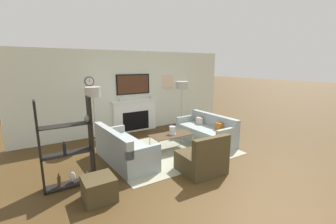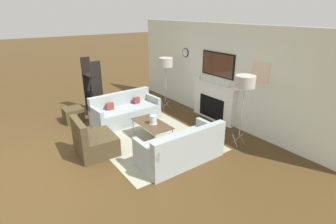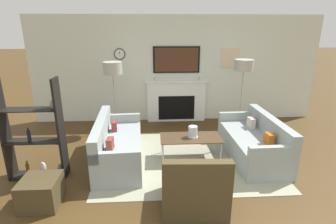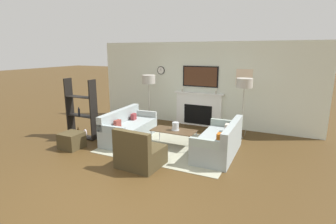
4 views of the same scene
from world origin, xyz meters
TOP-DOWN VIEW (x-y plane):
  - ground_plane at (0.00, 0.00)m, footprint 60.00×60.00m
  - fireplace_wall at (0.00, 4.73)m, footprint 7.40×0.28m
  - area_rug at (0.00, 2.45)m, footprint 3.19×2.48m
  - couch_left at (-1.29, 2.44)m, footprint 0.88×1.93m
  - couch_right at (1.29, 2.45)m, footprint 0.86×1.83m
  - armchair at (-0.07, 1.06)m, footprint 0.91×0.85m
  - coffee_table at (0.08, 2.48)m, footprint 1.14×0.56m
  - hurricane_candle at (0.12, 2.49)m, footprint 0.20×0.20m
  - floor_lamp_left at (-1.52, 4.01)m, footprint 0.43×0.43m
  - floor_lamp_right at (1.52, 4.01)m, footprint 0.44×0.44m
  - shelf_unit at (-2.52, 2.00)m, footprint 0.92×0.28m
  - ottoman at (-2.20, 1.24)m, footprint 0.51×0.51m

SIDE VIEW (x-z plane):
  - ground_plane at x=0.00m, z-range 0.00..0.00m
  - area_rug at x=0.00m, z-range 0.00..0.01m
  - ottoman at x=-2.20m, z-range 0.00..0.41m
  - armchair at x=-0.07m, z-range -0.15..0.71m
  - couch_right at x=1.29m, z-range -0.11..0.70m
  - couch_left at x=-1.29m, z-range -0.11..0.71m
  - coffee_table at x=0.08m, z-range 0.19..0.63m
  - hurricane_candle at x=0.12m, z-range 0.42..0.63m
  - shelf_unit at x=-2.52m, z-range -0.10..1.58m
  - fireplace_wall at x=0.00m, z-range -0.12..2.58m
  - floor_lamp_left at x=-1.52m, z-range 0.67..2.33m
  - floor_lamp_right at x=1.52m, z-range 0.69..2.38m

